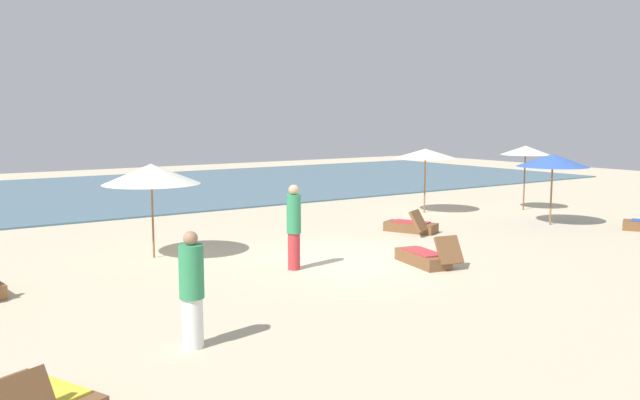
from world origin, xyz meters
TOP-DOWN VIEW (x-y plane):
  - ground_plane at (0.00, 0.00)m, footprint 60.00×60.00m
  - ocean_water at (0.00, 17.00)m, footprint 48.00×16.00m
  - umbrella_0 at (-3.59, 2.85)m, footprint 2.29×2.29m
  - umbrella_1 at (6.85, 4.58)m, footprint 2.17×2.17m
  - umbrella_2 at (10.28, 3.05)m, footprint 1.74×1.74m
  - umbrella_3 at (8.29, 0.47)m, footprint 2.17×2.17m
  - lounger_4 at (3.82, 1.91)m, footprint 1.22×1.74m
  - lounger_5 at (1.21, -1.40)m, footprint 0.89×1.73m
  - person_1 at (-1.47, -0.08)m, footprint 0.34×0.34m
  - person_2 at (-5.30, -3.39)m, footprint 0.51×0.51m

SIDE VIEW (x-z plane):
  - ground_plane at x=0.00m, z-range 0.00..0.00m
  - ocean_water at x=0.00m, z-range 0.00..0.06m
  - lounger_4 at x=3.82m, z-range -0.19..0.55m
  - lounger_5 at x=1.21m, z-range -0.19..0.55m
  - person_2 at x=-5.30m, z-range 0.00..1.73m
  - person_1 at x=-1.47m, z-range 0.03..1.91m
  - umbrella_3 at x=8.29m, z-range 0.90..3.11m
  - umbrella_0 at x=-3.59m, z-range 0.88..3.13m
  - umbrella_1 at x=6.85m, z-range 0.95..3.19m
  - umbrella_2 at x=10.28m, z-range 0.99..3.30m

